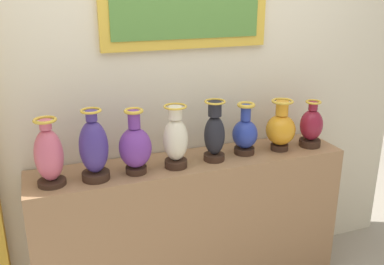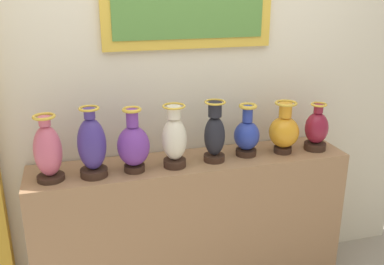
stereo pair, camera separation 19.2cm
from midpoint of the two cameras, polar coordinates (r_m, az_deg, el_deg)
name	(u,v)px [view 2 (the right image)]	position (r m, az deg, el deg)	size (l,w,h in m)	color
display_shelf	(192,228)	(2.85, 1.97, -12.47)	(1.95, 0.38, 0.94)	#99704C
back_wall	(181,77)	(2.73, 0.61, 7.28)	(3.39, 0.14, 2.76)	beige
vase_rose	(48,151)	(2.41, -16.36, -2.43)	(0.15, 0.15, 0.37)	#382319
vase_indigo	(92,146)	(2.40, -10.86, -1.79)	(0.16, 0.16, 0.40)	#382319
vase_violet	(133,145)	(2.44, -5.52, -1.69)	(0.18, 0.18, 0.38)	#382319
vase_ivory	(174,139)	(2.49, -0.14, -0.91)	(0.14, 0.14, 0.37)	#382319
vase_onyx	(215,135)	(2.58, 5.13, -0.30)	(0.13, 0.13, 0.37)	#382319
vase_cobalt	(247,134)	(2.70, 9.26, -0.29)	(0.16, 0.16, 0.33)	#382319
vase_amber	(284,130)	(2.79, 14.00, 0.23)	(0.19, 0.19, 0.33)	#382319
vase_burgundy	(316,129)	(2.90, 17.95, 0.36)	(0.15, 0.15, 0.31)	#382319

